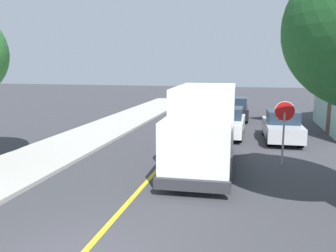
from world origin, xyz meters
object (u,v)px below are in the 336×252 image
object	(u,v)px
box_truck	(204,122)
parked_car_near	(228,123)
parked_car_mid	(235,109)
parked_van_across	(282,127)
stop_sign	(284,121)

from	to	relation	value
box_truck	parked_car_near	world-z (taller)	box_truck
parked_car_mid	parked_van_across	xyz separation A→B (m)	(2.77, -6.95, 0.00)
stop_sign	parked_car_mid	bearing A→B (deg)	101.47
parked_van_across	box_truck	bearing A→B (deg)	-123.43
box_truck	parked_car_near	distance (m)	6.09
parked_car_mid	stop_sign	distance (m)	12.11
box_truck	stop_sign	world-z (taller)	box_truck
parked_car_near	stop_sign	xyz separation A→B (m)	(2.56, -5.47, 1.06)
parked_car_near	parked_van_across	world-z (taller)	same
parked_car_near	parked_van_across	distance (m)	2.99
parked_car_near	parked_car_mid	size ratio (longest dim) A/B	0.99
parked_car_mid	parked_car_near	bearing A→B (deg)	-91.44
stop_sign	parked_car_near	bearing A→B (deg)	115.04
box_truck	parked_van_across	xyz separation A→B (m)	(3.55, 5.37, -0.97)
parked_car_near	stop_sign	size ratio (longest dim) A/B	1.67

